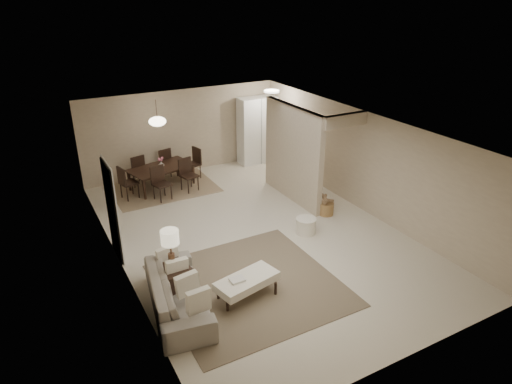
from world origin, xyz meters
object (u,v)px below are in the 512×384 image
ottoman_bench (247,281)px  dining_table (162,178)px  wicker_basket (326,209)px  side_table (174,282)px  round_pouf (306,226)px  sofa (178,292)px  pantry_cabinet (257,130)px

ottoman_bench → dining_table: size_ratio=0.72×
ottoman_bench → wicker_basket: bearing=19.3°
side_table → round_pouf: side_table is taller
sofa → ottoman_bench: size_ratio=1.79×
wicker_basket → round_pouf: bearing=-151.2°
pantry_cabinet → round_pouf: bearing=-105.6°
side_table → dining_table: size_ratio=0.35×
sofa → wicker_basket: sofa is taller
side_table → wicker_basket: size_ratio=1.67×
ottoman_bench → pantry_cabinet: bearing=47.4°
pantry_cabinet → ottoman_bench: pantry_cabinet is taller
round_pouf → pantry_cabinet: bearing=74.4°
sofa → round_pouf: sofa is taller
sofa → dining_table: bearing=-5.9°
round_pouf → dining_table: bearing=116.6°
side_table → round_pouf: 3.54m
sofa → side_table: sofa is taller
sofa → dining_table: (1.44, 5.26, -0.02)m
wicker_basket → sofa: bearing=-159.1°
wicker_basket → dining_table: 4.67m
round_pouf → wicker_basket: round_pouf is taller
dining_table → wicker_basket: bearing=-63.9°
pantry_cabinet → wicker_basket: (-0.32, -4.15, -0.89)m
side_table → dining_table: (1.39, 4.92, 0.00)m
pantry_cabinet → ottoman_bench: (-3.60, -6.16, -0.71)m
sofa → round_pouf: size_ratio=4.80×
round_pouf → dining_table: dining_table is taller
pantry_cabinet → dining_table: 3.49m
ottoman_bench → dining_table: (0.24, 5.56, -0.03)m
pantry_cabinet → sofa: bearing=-129.3°
ottoman_bench → round_pouf: 2.73m
sofa → side_table: size_ratio=3.67×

